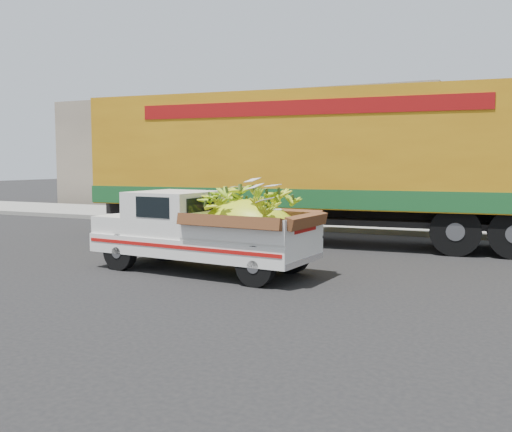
% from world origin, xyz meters
% --- Properties ---
extents(ground, '(100.00, 100.00, 0.00)m').
position_xyz_m(ground, '(0.00, 0.00, 0.00)').
color(ground, black).
rests_on(ground, ground).
extents(curb, '(60.00, 0.25, 0.15)m').
position_xyz_m(curb, '(0.00, 7.15, 0.07)').
color(curb, gray).
rests_on(curb, ground).
extents(sidewalk, '(60.00, 4.00, 0.14)m').
position_xyz_m(sidewalk, '(0.00, 9.25, 0.07)').
color(sidewalk, gray).
rests_on(sidewalk, ground).
extents(building_left, '(18.00, 6.00, 5.00)m').
position_xyz_m(building_left, '(-8.00, 15.15, 2.50)').
color(building_left, gray).
rests_on(building_left, ground).
extents(pickup_truck, '(4.42, 1.94, 1.51)m').
position_xyz_m(pickup_truck, '(-1.36, 0.01, 0.81)').
color(pickup_truck, black).
rests_on(pickup_truck, ground).
extents(semi_trailer, '(12.04, 3.42, 3.80)m').
position_xyz_m(semi_trailer, '(-1.06, 4.70, 2.12)').
color(semi_trailer, black).
rests_on(semi_trailer, ground).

